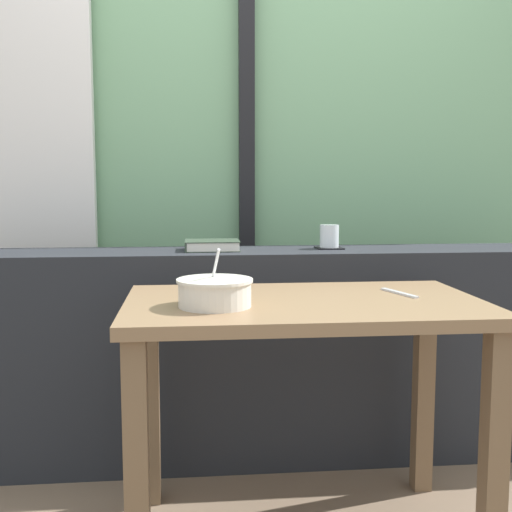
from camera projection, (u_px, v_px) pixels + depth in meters
name	position (u px, v px, depth m)	size (l,w,h in m)	color
outdoor_backdrop	(257.00, 109.00, 2.98)	(4.80, 0.08, 2.80)	#7AAD7F
curtain_left_panel	(29.00, 138.00, 2.79)	(0.56, 0.06, 2.50)	white
window_divider_post	(247.00, 129.00, 2.91)	(0.07, 0.05, 2.60)	black
dark_console_ledge	(274.00, 354.00, 2.46)	(2.80, 0.33, 0.81)	#23262B
breakfast_table	(304.00, 343.00, 1.86)	(1.03, 0.62, 0.72)	brown
coaster_square	(329.00, 248.00, 2.46)	(0.10, 0.10, 0.01)	black
juice_glass	(329.00, 237.00, 2.45)	(0.07, 0.07, 0.09)	white
closed_book	(212.00, 245.00, 2.39)	(0.20, 0.16, 0.04)	#334233
soup_bowl	(215.00, 293.00, 1.74)	(0.21, 0.21, 0.16)	silver
fork_utensil	(399.00, 293.00, 1.94)	(0.02, 0.17, 0.01)	silver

